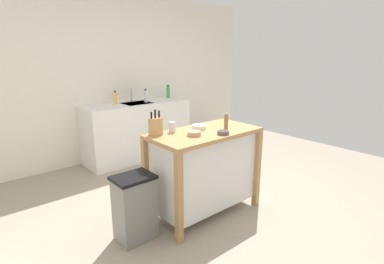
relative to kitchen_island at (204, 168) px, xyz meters
The scene contains 15 objects.
ground_plane 0.54m from the kitchen_island, 72.06° to the right, with size 6.80×6.80×0.00m, color gray.
wall_back 2.49m from the kitchen_island, 88.72° to the left, with size 5.80×0.10×2.60m, color silver.
kitchen_island is the anchor object (origin of this frame).
knife_block 0.71m from the kitchen_island, 156.65° to the left, with size 0.11×0.09×0.25m.
bowl_stoneware_deep 0.47m from the kitchen_island, 162.61° to the right, with size 0.13×0.13×0.04m.
bowl_ceramic_small 0.44m from the kitchen_island, 84.87° to the left, with size 0.15×0.15×0.05m.
bowl_ceramic_wide 0.48m from the kitchen_island, 75.24° to the right, with size 0.12×0.12×0.04m.
drinking_cup 0.57m from the kitchen_island, 147.17° to the left, with size 0.07×0.07×0.11m.
pepper_grinder 0.54m from the kitchen_island, 30.35° to the right, with size 0.04×0.04×0.19m.
trash_bin 0.85m from the kitchen_island, behind, with size 0.36×0.28×0.63m.
sink_counter 2.05m from the kitchen_island, 79.37° to the left, with size 1.72×0.60×0.92m.
sink_faucet 2.24m from the kitchen_island, 80.05° to the left, with size 0.02×0.02×0.22m.
bottle_dish_soap 2.43m from the kitchen_island, 62.83° to the left, with size 0.06×0.06×0.23m.
bottle_hand_soap 2.19m from the kitchen_island, 87.89° to the left, with size 0.05×0.05×0.21m.
bottle_spray_cleaner 2.10m from the kitchen_island, 74.87° to the left, with size 0.05×0.05×0.21m.
Camera 1 is at (-2.11, -2.04, 1.71)m, focal length 28.33 mm.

